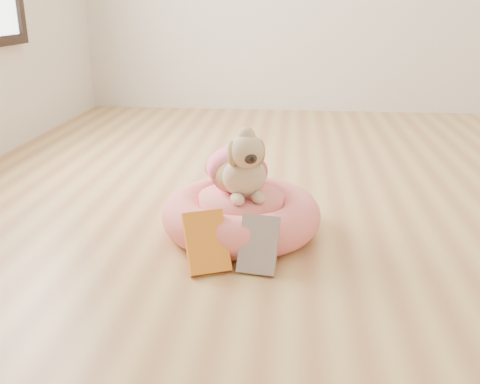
# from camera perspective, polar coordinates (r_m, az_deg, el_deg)

# --- Properties ---
(floor) EXTENTS (4.50, 4.50, 0.00)m
(floor) POSITION_cam_1_polar(r_m,az_deg,el_deg) (2.56, 10.21, -1.11)
(floor) COLOR #B57E4B
(floor) RESTS_ON ground
(pet_bed) EXTENTS (0.64, 0.64, 0.17)m
(pet_bed) POSITION_cam_1_polar(r_m,az_deg,el_deg) (2.17, 0.13, -2.42)
(pet_bed) COLOR #FF7E63
(pet_bed) RESTS_ON floor
(dog) EXTENTS (0.40, 0.48, 0.30)m
(dog) POSITION_cam_1_polar(r_m,az_deg,el_deg) (2.13, -0.07, 3.81)
(dog) COLOR brown
(dog) RESTS_ON pet_bed
(book_yellow) EXTENTS (0.19, 0.19, 0.20)m
(book_yellow) POSITION_cam_1_polar(r_m,az_deg,el_deg) (1.89, -3.59, -5.36)
(book_yellow) COLOR gold
(book_yellow) RESTS_ON floor
(book_white) EXTENTS (0.15, 0.14, 0.19)m
(book_white) POSITION_cam_1_polar(r_m,az_deg,el_deg) (1.88, 1.98, -5.63)
(book_white) COLOR white
(book_white) RESTS_ON floor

